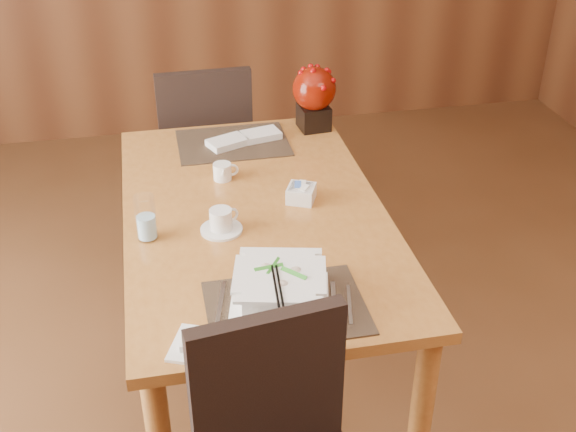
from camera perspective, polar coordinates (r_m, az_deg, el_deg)
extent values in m
cube|color=#B87433|center=(2.52, -2.64, 0.02)|extent=(0.90, 1.50, 0.04)
cylinder|color=#B87433|center=(3.29, -11.17, -0.13)|extent=(0.07, 0.07, 0.71)
cylinder|color=#B87433|center=(2.33, 10.40, -15.71)|extent=(0.07, 0.07, 0.71)
cylinder|color=#B87433|center=(3.36, 2.17, 1.26)|extent=(0.07, 0.07, 0.71)
cube|color=black|center=(2.06, -0.16, -7.24)|extent=(0.45, 0.33, 0.01)
cube|color=black|center=(2.99, -4.37, 5.78)|extent=(0.45, 0.33, 0.01)
cube|color=white|center=(2.07, -0.65, -6.94)|extent=(0.33, 0.33, 0.01)
cube|color=white|center=(2.04, -0.66, -5.77)|extent=(0.24, 0.24, 0.09)
cylinder|color=#D4C372|center=(2.04, -0.66, -5.71)|extent=(0.18, 0.18, 0.08)
cylinder|color=white|center=(2.41, -5.28, -1.06)|extent=(0.14, 0.14, 0.01)
cylinder|color=white|center=(2.39, -5.33, -0.26)|extent=(0.10, 0.10, 0.07)
cylinder|color=black|center=(2.37, -5.36, 0.37)|extent=(0.07, 0.07, 0.01)
cylinder|color=white|center=(2.36, -11.17, -0.15)|extent=(0.08, 0.08, 0.16)
cube|color=white|center=(2.56, 1.05, 1.78)|extent=(0.12, 0.12, 0.06)
cube|color=black|center=(3.10, 2.04, 7.82)|extent=(0.13, 0.13, 0.10)
sphere|color=maroon|center=(3.05, 2.09, 10.02)|extent=(0.18, 0.18, 0.18)
cube|color=white|center=(1.95, -6.96, -10.13)|extent=(0.19, 0.19, 0.01)
cube|color=black|center=(1.92, -1.60, -13.37)|extent=(0.41, 0.10, 0.47)
cube|color=black|center=(3.59, -6.68, 4.71)|extent=(0.45, 0.45, 0.06)
cube|color=black|center=(3.30, -6.51, 7.36)|extent=(0.42, 0.06, 0.48)
cylinder|color=black|center=(3.88, -4.15, 3.08)|extent=(0.03, 0.03, 0.41)
cylinder|color=black|center=(3.57, -3.17, 0.38)|extent=(0.03, 0.03, 0.41)
cylinder|color=black|center=(3.85, -9.51, 2.46)|extent=(0.03, 0.03, 0.41)
cylinder|color=black|center=(3.53, -9.00, -0.32)|extent=(0.03, 0.03, 0.41)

